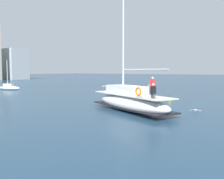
{
  "coord_description": "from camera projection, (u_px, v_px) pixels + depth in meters",
  "views": [
    {
      "loc": [
        -20.15,
        -11.24,
        3.53
      ],
      "look_at": [
        -1.62,
        1.91,
        1.8
      ],
      "focal_mm": 40.17,
      "sensor_mm": 36.0,
      "label": 1
    }
  ],
  "objects": [
    {
      "name": "ground_plane",
      "position": [
        139.0,
        109.0,
        23.14
      ],
      "size": [
        400.0,
        400.0,
        0.0
      ],
      "primitive_type": "plane",
      "color": "navy"
    },
    {
      "name": "main_sailboat",
      "position": [
        130.0,
        101.0,
        21.76
      ],
      "size": [
        6.06,
        9.76,
        11.74
      ],
      "color": "silver",
      "rests_on": "ground"
    },
    {
      "name": "moored_cutter_left",
      "position": [
        9.0,
        87.0,
        45.32
      ],
      "size": [
        2.4,
        4.62,
        5.39
      ],
      "color": "white",
      "rests_on": "ground"
    },
    {
      "name": "seagull",
      "position": [
        196.0,
        110.0,
        20.24
      ],
      "size": [
        0.48,
        0.97,
        0.16
      ],
      "color": "silver",
      "rests_on": "ground"
    },
    {
      "name": "mooring_buoy",
      "position": [
        170.0,
        100.0,
        29.01
      ],
      "size": [
        0.54,
        0.54,
        0.87
      ],
      "color": "yellow",
      "rests_on": "ground"
    }
  ]
}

